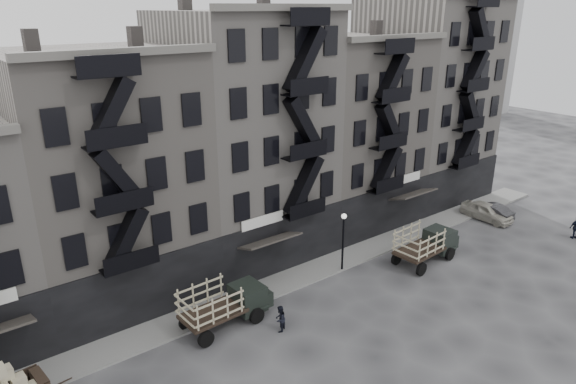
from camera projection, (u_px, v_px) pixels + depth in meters
ground at (335, 301)px, 31.86m from camera, size 140.00×140.00×0.00m
sidewalk at (298, 276)px, 34.62m from camera, size 55.00×2.50×0.15m
building_midwest at (106, 178)px, 30.86m from camera, size 10.00×11.35×16.20m
building_center at (245, 138)px, 36.25m from camera, size 10.00×11.35×18.20m
building_mideast at (347, 131)px, 42.33m from camera, size 10.00×11.35×16.20m
building_east at (426, 100)px, 47.55m from camera, size 10.00×11.35×19.20m
lamp_post at (343, 234)px, 34.56m from camera, size 0.36×0.36×4.28m
stake_truck_west at (224, 301)px, 29.00m from camera, size 5.55×2.48×2.74m
stake_truck_east at (427, 241)px, 36.31m from camera, size 5.65×2.57×2.78m
car_east at (487, 212)px, 43.72m from camera, size 1.89×4.48×1.51m
car_far at (489, 211)px, 44.13m from camera, size 1.55×4.14×1.35m
pedestrian_mid at (280, 319)px, 28.70m from camera, size 0.96×0.91×1.57m
policeman at (576, 227)px, 40.15m from camera, size 1.20×0.95×1.90m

